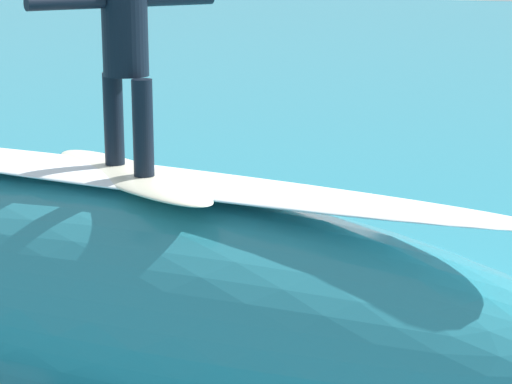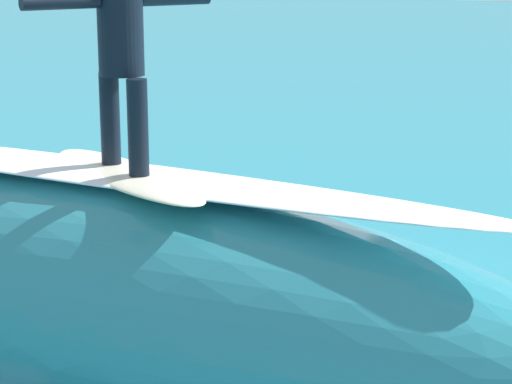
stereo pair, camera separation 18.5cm
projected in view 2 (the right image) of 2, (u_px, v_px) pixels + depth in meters
name	position (u px, v px, depth m)	size (l,w,h in m)	color
ground_plane	(291.00, 327.00, 9.97)	(120.00, 120.00, 0.00)	teal
wave_crest	(110.00, 298.00, 7.94)	(8.07, 2.20, 1.99)	teal
wave_foam_lip	(106.00, 173.00, 7.68)	(6.86, 0.77, 0.08)	white
surfboard_riding	(125.00, 175.00, 7.60)	(2.26, 0.55, 0.09)	#EAE5C6
surfer_riding	(121.00, 48.00, 7.36)	(0.89, 1.33, 1.59)	black
surfboard_paddling	(343.00, 275.00, 11.43)	(2.47, 0.51, 0.08)	#EAE5C6
surfer_paddling	(343.00, 258.00, 11.51)	(0.77, 1.63, 0.30)	black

